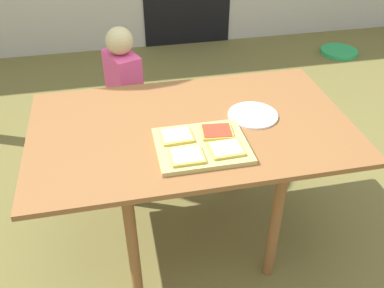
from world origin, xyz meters
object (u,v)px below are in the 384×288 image
at_px(cutting_board, 202,146).
at_px(pizza_slice_far_right, 217,132).
at_px(pizza_slice_near_right, 226,149).
at_px(garden_hose_coil, 339,52).
at_px(plate_white_right, 253,115).
at_px(child_left, 125,95).
at_px(pizza_slice_far_left, 177,136).
at_px(dining_table, 191,139).
at_px(pizza_slice_near_left, 187,156).

xyz_separation_m(cutting_board, pizza_slice_far_right, (0.08, 0.06, 0.02)).
height_order(pizza_slice_near_right, garden_hose_coil, pizza_slice_near_right).
relative_size(pizza_slice_near_right, plate_white_right, 0.59).
distance_m(plate_white_right, child_left, 0.89).
bearing_deg(pizza_slice_far_right, pizza_slice_far_left, 178.67).
relative_size(dining_table, garden_hose_coil, 3.94).
distance_m(pizza_slice_far_right, plate_white_right, 0.25).
bearing_deg(dining_table, child_left, 111.65).
bearing_deg(pizza_slice_near_left, child_left, 101.81).
bearing_deg(cutting_board, dining_table, 92.46).
relative_size(dining_table, pizza_slice_far_right, 10.00).
bearing_deg(plate_white_right, pizza_slice_near_left, -143.63).
relative_size(dining_table, pizza_slice_near_right, 10.56).
xyz_separation_m(pizza_slice_far_left, plate_white_right, (0.39, 0.13, -0.02)).
xyz_separation_m(plate_white_right, garden_hose_coil, (1.68, 2.05, -0.72)).
relative_size(pizza_slice_near_right, child_left, 0.14).
bearing_deg(child_left, dining_table, -68.35).
bearing_deg(pizza_slice_near_right, garden_hose_coil, 50.84).
bearing_deg(pizza_slice_near_left, dining_table, 74.67).
bearing_deg(pizza_slice_far_left, dining_table, 52.44).
distance_m(dining_table, garden_hose_coil, 2.93).
relative_size(pizza_slice_near_right, pizza_slice_far_right, 0.95).
distance_m(pizza_slice_near_left, pizza_slice_near_right, 0.17).
height_order(pizza_slice_far_right, garden_hose_coil, pizza_slice_far_right).
height_order(dining_table, plate_white_right, plate_white_right).
height_order(pizza_slice_far_left, garden_hose_coil, pizza_slice_far_left).
bearing_deg(pizza_slice_near_right, plate_white_right, 51.85).
xyz_separation_m(child_left, garden_hose_coil, (2.24, 1.40, -0.53)).
height_order(cutting_board, garden_hose_coil, cutting_board).
bearing_deg(cutting_board, child_left, 107.81).
distance_m(dining_table, cutting_board, 0.20).
xyz_separation_m(dining_table, pizza_slice_far_right, (0.09, -0.12, 0.11)).
distance_m(pizza_slice_far_left, child_left, 0.83).
xyz_separation_m(dining_table, pizza_slice_near_left, (-0.07, -0.26, 0.11)).
relative_size(cutting_board, pizza_slice_far_left, 2.77).
relative_size(pizza_slice_far_left, pizza_slice_near_left, 1.03).
distance_m(dining_table, pizza_slice_far_left, 0.18).
bearing_deg(garden_hose_coil, pizza_slice_near_left, -131.39).
height_order(cutting_board, plate_white_right, cutting_board).
distance_m(cutting_board, garden_hose_coil, 3.08).
relative_size(cutting_board, garden_hose_coil, 1.04).
bearing_deg(child_left, garden_hose_coil, 31.94).
relative_size(pizza_slice_near_left, pizza_slice_near_right, 0.97).
distance_m(dining_table, pizza_slice_far_right, 0.18).
bearing_deg(cutting_board, garden_hose_coil, 48.76).
distance_m(pizza_slice_far_left, pizza_slice_near_right, 0.23).
relative_size(dining_table, pizza_slice_far_left, 10.50).
xyz_separation_m(cutting_board, pizza_slice_near_left, (-0.08, -0.08, 0.02)).
bearing_deg(plate_white_right, pizza_slice_far_right, -148.10).
bearing_deg(pizza_slice_far_left, child_left, 102.82).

